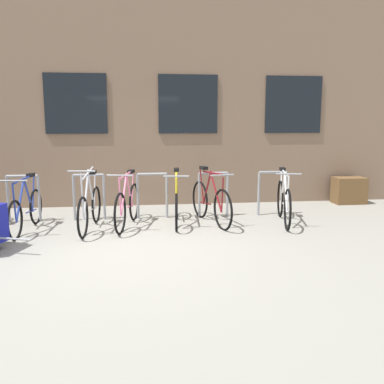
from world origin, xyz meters
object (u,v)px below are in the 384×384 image
bicycle_yellow (177,203)px  planter_box (349,190)px  bicycle_blue (26,210)px  bicycle_white (284,201)px  bicycle_maroon (211,202)px  bicycle_pink (127,205)px  bicycle_silver (90,207)px

bicycle_yellow → planter_box: 4.34m
bicycle_yellow → bicycle_blue: (-2.62, -0.20, -0.01)m
bicycle_white → bicycle_blue: (-4.61, -0.02, -0.03)m
bicycle_white → bicycle_maroon: (-1.35, 0.14, -0.00)m
bicycle_white → bicycle_pink: (-2.88, 0.08, -0.01)m
bicycle_pink → planter_box: bearing=16.8°
bicycle_silver → bicycle_yellow: bicycle_silver is taller
bicycle_blue → planter_box: bicycle_blue is taller
bicycle_maroon → planter_box: size_ratio=2.50×
bicycle_yellow → bicycle_pink: bearing=-173.8°
bicycle_silver → bicycle_pink: size_ratio=1.02×
bicycle_blue → bicycle_silver: bearing=-1.1°
bicycle_blue → bicycle_maroon: (3.25, 0.16, 0.03)m
bicycle_pink → bicycle_silver: bearing=-168.8°
bicycle_yellow → bicycle_maroon: (0.63, -0.04, 0.02)m
bicycle_silver → bicycle_yellow: 1.56m
bicycle_pink → planter_box: size_ratio=2.47×
bicycle_silver → bicycle_pink: bearing=11.2°
bicycle_silver → bicycle_white: bicycle_silver is taller
bicycle_silver → planter_box: bicycle_silver is taller
bicycle_white → planter_box: bicycle_white is taller
bicycle_maroon → bicycle_pink: (-1.53, -0.05, -0.01)m
bicycle_pink → bicycle_white: bearing=-1.7°
bicycle_white → bicycle_pink: bearing=178.3°
planter_box → bicycle_silver: bearing=-163.8°
bicycle_silver → planter_box: (5.64, 1.64, -0.09)m
bicycle_yellow → bicycle_pink: bicycle_pink is taller
bicycle_maroon → planter_box: 3.77m
planter_box → bicycle_yellow: bearing=-161.0°
bicycle_pink → bicycle_yellow: bearing=6.2°
bicycle_blue → bicycle_pink: bearing=3.5°
bicycle_yellow → bicycle_pink: 0.90m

